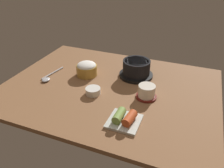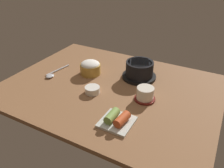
{
  "view_description": "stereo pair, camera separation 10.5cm",
  "coord_description": "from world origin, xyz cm",
  "px_view_note": "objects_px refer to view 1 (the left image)",
  "views": [
    {
      "loc": [
        35.29,
        -85.7,
        58.78
      ],
      "look_at": [
        2.0,
        -2.0,
        5.0
      ],
      "focal_mm": 36.39,
      "sensor_mm": 36.0,
      "label": 1
    },
    {
      "loc": [
        44.79,
        -81.27,
        58.78
      ],
      "look_at": [
        2.0,
        -2.0,
        5.0
      ],
      "focal_mm": 36.39,
      "sensor_mm": 36.0,
      "label": 2
    }
  ],
  "objects_px": {
    "banchan_cup_center": "(93,91)",
    "spoon": "(48,77)",
    "rice_bowl": "(87,69)",
    "stone_pot": "(136,69)",
    "tea_cup_with_saucer": "(147,92)",
    "kimchi_plate": "(124,119)"
  },
  "relations": [
    {
      "from": "rice_bowl",
      "to": "tea_cup_with_saucer",
      "type": "relative_size",
      "value": 1.16
    },
    {
      "from": "stone_pot",
      "to": "spoon",
      "type": "xyz_separation_m",
      "value": [
        -0.41,
        -0.19,
        -0.04
      ]
    },
    {
      "from": "banchan_cup_center",
      "to": "spoon",
      "type": "xyz_separation_m",
      "value": [
        -0.27,
        0.04,
        -0.01
      ]
    },
    {
      "from": "stone_pot",
      "to": "banchan_cup_center",
      "type": "height_order",
      "value": "stone_pot"
    },
    {
      "from": "stone_pot",
      "to": "rice_bowl",
      "type": "bearing_deg",
      "value": -161.41
    },
    {
      "from": "rice_bowl",
      "to": "kimchi_plate",
      "type": "relative_size",
      "value": 0.89
    },
    {
      "from": "rice_bowl",
      "to": "banchan_cup_center",
      "type": "height_order",
      "value": "rice_bowl"
    },
    {
      "from": "banchan_cup_center",
      "to": "kimchi_plate",
      "type": "relative_size",
      "value": 0.57
    },
    {
      "from": "tea_cup_with_saucer",
      "to": "kimchi_plate",
      "type": "relative_size",
      "value": 0.77
    },
    {
      "from": "tea_cup_with_saucer",
      "to": "rice_bowl",
      "type": "bearing_deg",
      "value": 165.14
    },
    {
      "from": "rice_bowl",
      "to": "tea_cup_with_saucer",
      "type": "height_order",
      "value": "rice_bowl"
    },
    {
      "from": "rice_bowl",
      "to": "banchan_cup_center",
      "type": "bearing_deg",
      "value": -54.38
    },
    {
      "from": "rice_bowl",
      "to": "banchan_cup_center",
      "type": "relative_size",
      "value": 1.57
    },
    {
      "from": "kimchi_plate",
      "to": "spoon",
      "type": "height_order",
      "value": "kimchi_plate"
    },
    {
      "from": "stone_pot",
      "to": "tea_cup_with_saucer",
      "type": "relative_size",
      "value": 1.87
    },
    {
      "from": "tea_cup_with_saucer",
      "to": "stone_pot",
      "type": "bearing_deg",
      "value": 119.81
    },
    {
      "from": "stone_pot",
      "to": "banchan_cup_center",
      "type": "distance_m",
      "value": 0.27
    },
    {
      "from": "stone_pot",
      "to": "spoon",
      "type": "height_order",
      "value": "stone_pot"
    },
    {
      "from": "banchan_cup_center",
      "to": "spoon",
      "type": "relative_size",
      "value": 0.38
    },
    {
      "from": "banchan_cup_center",
      "to": "spoon",
      "type": "bearing_deg",
      "value": 170.95
    },
    {
      "from": "tea_cup_with_saucer",
      "to": "banchan_cup_center",
      "type": "relative_size",
      "value": 1.35
    },
    {
      "from": "stone_pot",
      "to": "banchan_cup_center",
      "type": "xyz_separation_m",
      "value": [
        -0.13,
        -0.23,
        -0.03
      ]
    }
  ]
}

